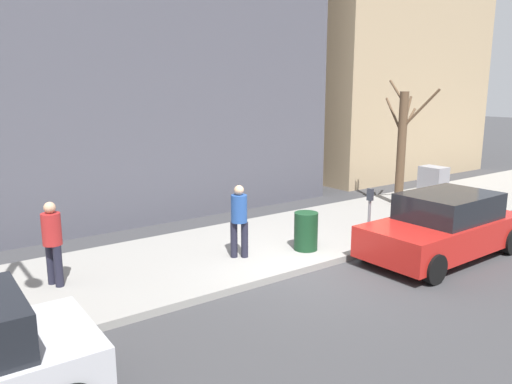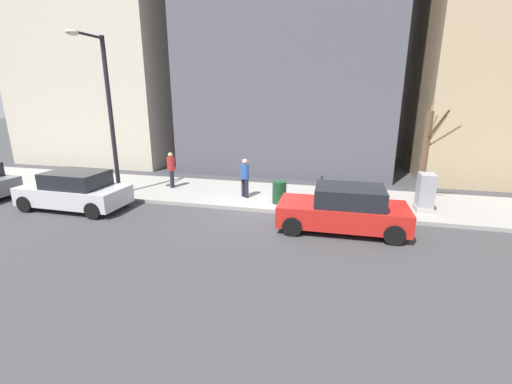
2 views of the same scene
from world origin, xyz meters
TOP-DOWN VIEW (x-y plane):
  - ground_plane at (0.00, 0.00)m, footprint 120.00×120.00m
  - sidewalk at (2.00, 0.00)m, footprint 4.00×36.00m
  - parked_car_red at (-1.07, -3.18)m, footprint 1.98×4.23m
  - parking_meter at (0.45, -2.34)m, footprint 0.14×0.10m
  - utility_box at (1.30, -6.14)m, footprint 0.83×0.61m
  - bare_tree at (2.63, -6.27)m, footprint 2.19×1.47m
  - trash_bin at (0.90, -0.66)m, footprint 0.56×0.56m
  - pedestrian_near_meter at (1.37, 0.92)m, footprint 0.36×0.36m
  - pedestrian_midblock at (2.12, 4.73)m, footprint 0.39×0.36m

SIDE VIEW (x-z plane):
  - ground_plane at x=0.00m, z-range 0.00..0.00m
  - sidewalk at x=2.00m, z-range 0.00..0.15m
  - trash_bin at x=0.90m, z-range 0.15..1.05m
  - parked_car_red at x=-1.07m, z-range -0.02..1.50m
  - utility_box at x=1.30m, z-range 0.13..1.56m
  - parking_meter at x=0.45m, z-range 0.30..1.65m
  - pedestrian_near_meter at x=1.37m, z-range 0.26..1.92m
  - pedestrian_midblock at x=2.12m, z-range 0.26..1.92m
  - bare_tree at x=2.63m, z-range 0.13..4.15m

